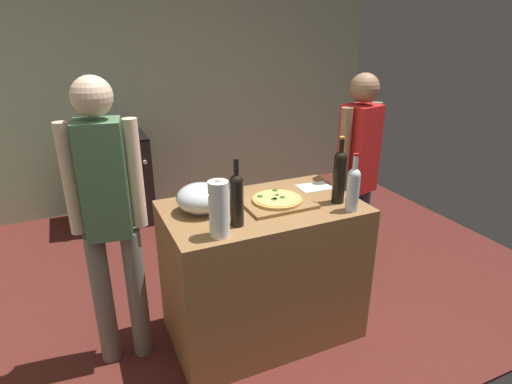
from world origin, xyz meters
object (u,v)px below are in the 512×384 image
Objects in this scene: paper_towel_roll at (219,209)px; wine_bottle_green at (353,187)px; stove at (114,179)px; person_in_red at (357,173)px; pizza at (277,199)px; wine_bottle_clear at (237,197)px; wine_bottle_dark at (339,174)px; person_in_stripes at (108,211)px; mixing_bowl at (200,198)px.

wine_bottle_green reaches higher than paper_towel_roll.
wine_bottle_green is at bearing -65.96° from stove.
stove is at bearing 127.01° from person_in_red.
paper_towel_roll reaches higher than pizza.
wine_bottle_green is (0.35, -0.25, 0.11)m from pizza.
wine_bottle_clear is at bearing -153.12° from pizza.
wine_bottle_dark is at bearing 3.77° from wine_bottle_clear.
paper_towel_roll is 0.62m from person_in_stripes.
person_in_red reaches higher than wine_bottle_dark.
person_in_red is at bearing 2.41° from person_in_stripes.
person_in_red is at bearing 6.40° from mixing_bowl.
wine_bottle_green is at bearing -17.17° from person_in_stripes.
mixing_bowl reaches higher than stove.
pizza is 0.39m from wine_bottle_dark.
wine_bottle_dark reaches higher than paper_towel_roll.
pizza is at bearing 144.23° from wine_bottle_green.
person_in_stripes is at bearing 168.38° from wine_bottle_dark.
paper_towel_roll is 2.46m from stove.
mixing_bowl is 1.18m from person_in_red.
person_in_stripes is (-1.27, 0.39, -0.07)m from wine_bottle_green.
person_in_stripes is at bearing 153.42° from wine_bottle_clear.
wine_bottle_dark reaches higher than wine_bottle_clear.
paper_towel_roll is (-0.44, -0.24, 0.11)m from pizza.
wine_bottle_green is at bearing -35.77° from pizza.
person_in_red is (1.17, 0.13, -0.06)m from mixing_bowl.
mixing_bowl is 0.33m from paper_towel_roll.
mixing_bowl is at bearing -7.21° from person_in_stripes.
stove is at bearing 96.63° from paper_towel_roll.
stove is (-0.28, 2.05, -0.52)m from mixing_bowl.
wine_bottle_green is 0.36× the size of stove.
paper_towel_roll is at bearing -90.39° from mixing_bowl.
wine_bottle_clear is at bearing 172.40° from wine_bottle_green.
mixing_bowl is 0.29× the size of stove.
person_in_red is at bearing 40.51° from wine_bottle_dark.
wine_bottle_clear is (-0.32, -0.16, 0.13)m from pizza.
wine_bottle_clear is at bearing -80.12° from stove.
mixing_bowl is 0.86m from wine_bottle_green.
wine_bottle_clear is 1.09× the size of wine_bottle_green.
wine_bottle_clear is 1.12m from person_in_red.
mixing_bowl is 0.80× the size of wine_bottle_green.
paper_towel_roll is at bearing 179.15° from wine_bottle_green.
wine_bottle_green is (0.66, -0.09, -0.02)m from wine_bottle_clear.
person_in_stripes reaches higher than paper_towel_roll.
paper_towel_roll is 0.79m from wine_bottle_dark.
mixing_bowl is 0.92× the size of paper_towel_roll.
pizza is 1.09× the size of mixing_bowl.
wine_bottle_dark is 0.25× the size of person_in_red.
mixing_bowl is (-0.44, 0.08, 0.05)m from pizza.
person_in_stripes is 1.04× the size of person_in_red.
person_in_red reaches higher than pizza.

